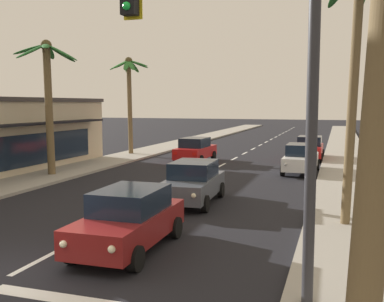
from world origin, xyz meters
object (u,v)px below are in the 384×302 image
(sedan_parked_nearest_kerb, at_px, (301,158))
(palm_right_second, at_px, (358,15))
(sedan_third_in_queue, at_px, (193,182))
(sedan_lead_at_stop_bar, at_px, (129,219))
(sedan_parked_mid_kerb, at_px, (310,148))
(palm_left_third, at_px, (129,85))
(traffic_signal_mast, at_px, (140,31))
(sedan_oncoming_far, at_px, (195,150))
(palm_left_second, at_px, (48,85))

(sedan_parked_nearest_kerb, bearing_deg, palm_right_second, -77.83)
(sedan_third_in_queue, bearing_deg, sedan_lead_at_stop_bar, -88.65)
(sedan_lead_at_stop_bar, xyz_separation_m, sedan_parked_mid_kerb, (3.44, 22.35, 0.00))
(palm_left_third, bearing_deg, sedan_parked_mid_kerb, 5.57)
(traffic_signal_mast, xyz_separation_m, palm_left_third, (-11.51, 23.25, -0.04))
(sedan_parked_mid_kerb, xyz_separation_m, palm_left_third, (-13.55, -1.32, 4.59))
(sedan_parked_nearest_kerb, xyz_separation_m, palm_right_second, (2.47, -11.47, 5.84))
(sedan_lead_at_stop_bar, bearing_deg, sedan_parked_nearest_kerb, 77.84)
(palm_left_third, bearing_deg, palm_right_second, -46.62)
(sedan_oncoming_far, relative_size, palm_right_second, 0.51)
(traffic_signal_mast, height_order, sedan_lead_at_stop_bar, traffic_signal_mast)
(sedan_third_in_queue, relative_size, sedan_parked_mid_kerb, 1.01)
(sedan_oncoming_far, distance_m, sedan_parked_mid_kerb, 8.31)
(palm_left_second, height_order, palm_left_third, palm_left_third)
(sedan_lead_at_stop_bar, bearing_deg, traffic_signal_mast, -57.82)
(sedan_oncoming_far, bearing_deg, sedan_parked_mid_kerb, 26.85)
(sedan_oncoming_far, height_order, palm_right_second, palm_right_second)
(traffic_signal_mast, height_order, palm_right_second, palm_right_second)
(traffic_signal_mast, xyz_separation_m, palm_left_second, (-11.07, 12.34, -0.50))
(sedan_third_in_queue, relative_size, sedan_parked_nearest_kerb, 1.01)
(sedan_parked_nearest_kerb, relative_size, palm_right_second, 0.51)
(palm_left_second, bearing_deg, sedan_parked_nearest_kerb, 22.91)
(sedan_parked_mid_kerb, distance_m, palm_right_second, 19.26)
(sedan_oncoming_far, distance_m, palm_right_second, 18.41)
(palm_left_second, distance_m, palm_left_third, 10.93)
(traffic_signal_mast, xyz_separation_m, palm_right_second, (4.44, 6.38, 1.21))
(sedan_lead_at_stop_bar, distance_m, sedan_parked_nearest_kerb, 15.98)
(palm_left_second, xyz_separation_m, palm_right_second, (15.50, -5.96, 1.71))
(sedan_parked_mid_kerb, xyz_separation_m, palm_left_second, (-13.10, -12.23, 4.12))
(traffic_signal_mast, relative_size, palm_left_third, 1.48)
(traffic_signal_mast, xyz_separation_m, sedan_parked_mid_kerb, (2.04, 24.57, -4.62))
(sedan_oncoming_far, xyz_separation_m, palm_right_second, (9.81, -14.44, 5.84))
(sedan_lead_at_stop_bar, distance_m, palm_left_second, 14.58)
(traffic_signal_mast, height_order, palm_left_second, traffic_signal_mast)
(traffic_signal_mast, xyz_separation_m, sedan_lead_at_stop_bar, (-1.40, 2.23, -4.62))
(sedan_parked_mid_kerb, bearing_deg, sedan_parked_nearest_kerb, -90.63)
(sedan_lead_at_stop_bar, bearing_deg, sedan_parked_mid_kerb, 81.25)
(sedan_oncoming_far, xyz_separation_m, palm_left_second, (-5.69, -8.48, 4.12))
(sedan_third_in_queue, bearing_deg, traffic_signal_mast, -79.55)
(palm_right_second, bearing_deg, traffic_signal_mast, -124.84)
(sedan_third_in_queue, bearing_deg, sedan_oncoming_far, 107.12)
(sedan_parked_mid_kerb, bearing_deg, palm_left_second, -136.97)
(sedan_lead_at_stop_bar, distance_m, palm_left_third, 23.77)
(sedan_third_in_queue, distance_m, sedan_oncoming_far, 13.01)
(palm_left_third, bearing_deg, sedan_third_in_queue, -56.17)
(sedan_parked_mid_kerb, bearing_deg, sedan_oncoming_far, -153.15)
(sedan_parked_mid_kerb, distance_m, palm_left_third, 14.36)
(sedan_parked_nearest_kerb, xyz_separation_m, sedan_parked_mid_kerb, (0.07, 6.73, 0.00))
(traffic_signal_mast, bearing_deg, sedan_parked_nearest_kerb, 83.72)
(sedan_parked_nearest_kerb, xyz_separation_m, palm_left_third, (-13.47, 5.41, 4.59))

